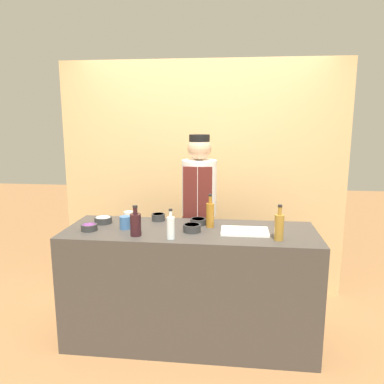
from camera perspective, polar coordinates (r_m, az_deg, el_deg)
The scene contains 16 objects.
ground_plane at distance 3.40m, azimuth -0.28°, elevation -21.26°, with size 14.00×14.00×0.00m, color olive.
cabinet_wall at distance 3.96m, azimuth 1.50°, elevation 2.12°, with size 2.93×0.18×2.40m.
counter at distance 3.17m, azimuth -0.29°, elevation -14.00°, with size 2.00×0.69×0.95m.
sauce_bowl_brown at distance 3.27m, azimuth -5.16°, elevation -3.78°, with size 0.12×0.12×0.06m.
sauce_bowl_white at distance 3.26m, azimuth -13.39°, elevation -4.14°, with size 0.15×0.15×0.05m.
sauce_bowl_red at distance 2.94m, azimuth -0.01°, elevation -5.45°, with size 0.14×0.14×0.06m.
sauce_bowl_purple at distance 3.08m, azimuth -15.40°, elevation -5.17°, with size 0.13×0.13×0.05m.
sauce_bowl_orange at distance 3.14m, azimuth 0.94°, elevation -4.48°, with size 0.13×0.13×0.05m.
cutting_board at distance 2.95m, azimuth 8.03°, elevation -5.95°, with size 0.36×0.23×0.02m.
bottle_amber at distance 3.04m, azimuth 2.78°, elevation -3.41°, with size 0.07×0.07×0.28m.
bottle_clear at distance 2.76m, azimuth -3.26°, elevation -5.36°, with size 0.06×0.06×0.23m.
bottle_wine at distance 2.86m, azimuth -8.59°, elevation -4.84°, with size 0.08×0.08×0.23m.
bottle_vinegar at distance 2.79m, azimuth 13.13°, elevation -5.13°, with size 0.07×0.07×0.26m.
cup_cream at distance 3.25m, azimuth -9.66°, elevation -3.73°, with size 0.08×0.08×0.09m.
cup_blue at distance 3.06m, azimuth -10.14°, elevation -4.61°, with size 0.09×0.09×0.10m.
chef_center at distance 3.57m, azimuth 1.09°, elevation -3.39°, with size 0.33×0.33×1.68m.
Camera 1 is at (0.34, -2.85, 1.82)m, focal length 35.00 mm.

